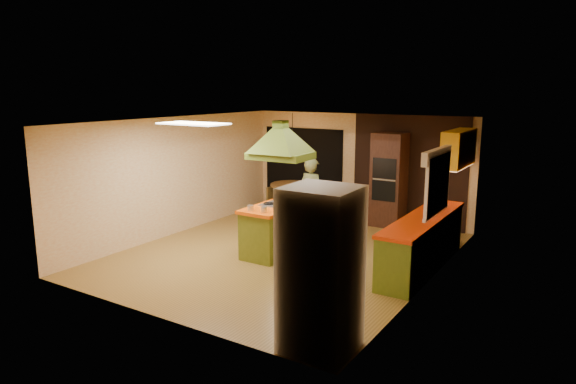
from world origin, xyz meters
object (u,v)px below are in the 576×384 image
Objects in this scene: kitchen_island at (281,227)px; man at (312,197)px; canister_large at (436,201)px; wall_oven at (389,180)px; refrigerator at (321,270)px; dining_table at (292,193)px.

kitchen_island is 1.12× the size of man.
man is 8.39× the size of canister_large.
wall_oven is (1.11, 1.55, 0.23)m from man.
refrigerator is 4.31m from canister_large.
kitchen_island is at bearing -62.90° from dining_table.
wall_oven is 2.41m from dining_table.
wall_oven is 2.09m from canister_large.
wall_oven is (1.06, 2.83, 0.59)m from kitchen_island.
wall_oven is 1.98× the size of dining_table.
canister_large is (0.10, 4.31, 0.02)m from refrigerator.
refrigerator is (2.46, -2.94, 0.52)m from kitchen_island.
dining_table is (-1.26, 2.47, 0.09)m from kitchen_island.
dining_table is 5.38× the size of canister_large.
dining_table is (-1.21, 1.19, -0.27)m from man.
wall_oven reaches higher than man.
man reaches higher than canister_large.
dining_table is at bearing 123.82° from refrigerator.
wall_oven is at bearing 8.83° from dining_table.
man is 1.56× the size of dining_table.
canister_large is at bearing -166.44° from man.
canister_large is at bearing 28.24° from kitchen_island.
man is at bearing -123.82° from wall_oven.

